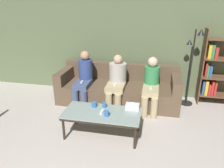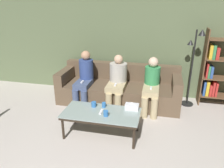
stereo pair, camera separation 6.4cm
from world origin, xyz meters
TOP-DOWN VIEW (x-y plane):
  - wall_back at (0.00, 3.69)m, footprint 12.00×0.06m
  - couch at (0.00, 3.16)m, footprint 2.53×0.91m
  - coffee_table at (-0.03, 1.84)m, footprint 1.23×0.59m
  - cup_near_left at (-0.03, 2.01)m, footprint 0.07×0.07m
  - cup_near_right at (0.07, 1.74)m, footprint 0.08×0.08m
  - cup_far_center at (-0.20, 2.00)m, footprint 0.08×0.08m
  - tissue_box at (0.43, 2.04)m, footprint 0.22×0.12m
  - game_remote at (-0.03, 1.84)m, footprint 0.04×0.15m
  - bookshelf at (2.03, 3.46)m, footprint 0.99×0.32m
  - standing_lamp at (1.46, 3.32)m, footprint 0.31×0.26m
  - seated_person_left_end at (-0.69, 2.94)m, footprint 0.31×0.66m
  - seated_person_mid_left at (0.00, 2.95)m, footprint 0.35×0.71m
  - seated_person_mid_right at (0.69, 2.92)m, footprint 0.31×0.71m

SIDE VIEW (x-z plane):
  - couch at x=0.00m, z-range -0.10..0.67m
  - coffee_table at x=-0.03m, z-range 0.17..0.59m
  - game_remote at x=-0.03m, z-range 0.42..0.44m
  - cup_near_left at x=-0.03m, z-range 0.42..0.50m
  - cup_far_center at x=-0.20m, z-range 0.42..0.50m
  - cup_near_right at x=0.07m, z-range 0.42..0.51m
  - tissue_box at x=0.43m, z-range 0.40..0.54m
  - seated_person_mid_right at x=0.69m, z-range 0.03..1.08m
  - seated_person_mid_left at x=0.00m, z-range 0.04..1.10m
  - seated_person_left_end at x=-0.69m, z-range 0.02..1.13m
  - bookshelf at x=2.03m, z-range -0.05..1.52m
  - standing_lamp at x=1.46m, z-range 0.18..1.75m
  - wall_back at x=0.00m, z-range 0.00..2.60m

